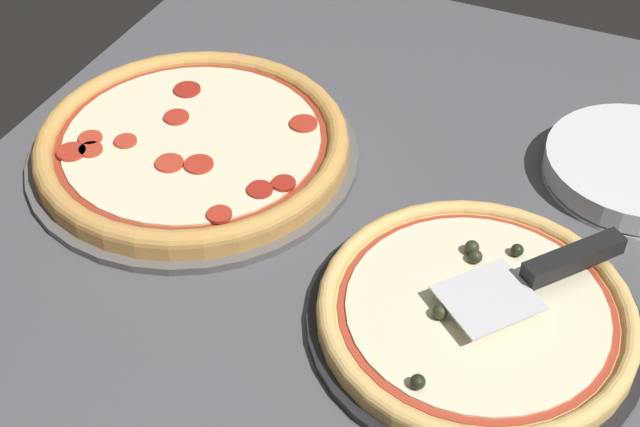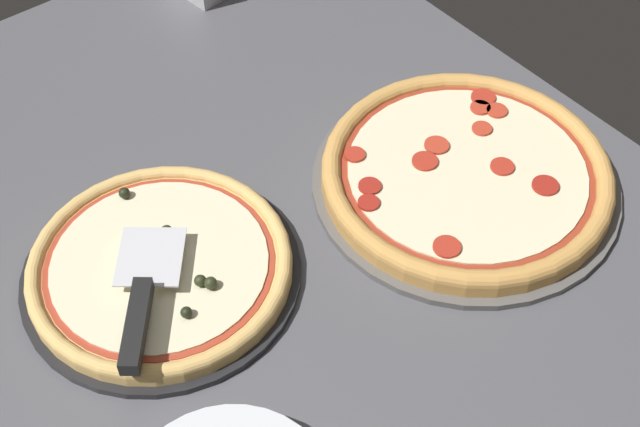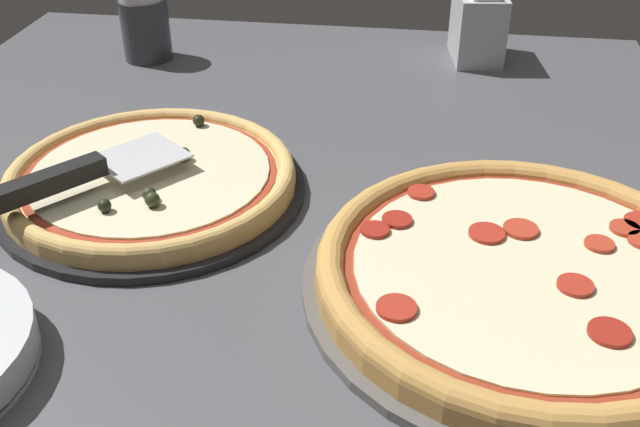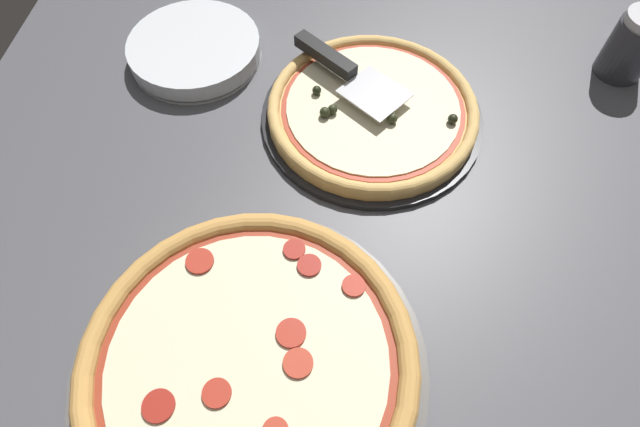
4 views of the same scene
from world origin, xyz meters
TOP-DOWN VIEW (x-y plane):
  - ground_plane at (0.00, 0.00)cm, footprint 123.44×105.34cm
  - pizza_pan_front at (-1.65, -11.58)cm, footprint 34.16×34.16cm
  - pizza_front at (-1.64, -11.57)cm, footprint 32.11×32.11cm
  - pizza_pan_back at (10.59, 28.16)cm, footprint 40.94×40.94cm
  - pizza_back at (10.58, 28.16)cm, footprint 38.49×38.49cm
  - serving_spatula at (4.38, -17.44)cm, footprint 19.10×16.85cm
  - plate_stack at (28.56, -22.48)cm, footprint 21.91×21.91cm
  - parmesan_shaker at (-41.82, -26.09)cm, footprint 7.51×7.51cm

SIDE VIEW (x-z plane):
  - ground_plane at x=0.00cm, z-range -3.60..0.00cm
  - pizza_pan_front at x=-1.65cm, z-range 0.00..1.00cm
  - pizza_pan_back at x=10.59cm, z-range 0.00..1.00cm
  - plate_stack at x=28.56cm, z-range 0.00..3.50cm
  - pizza_front at x=-1.64cm, z-range 0.48..3.97cm
  - pizza_back at x=10.58cm, z-range 0.93..3.98cm
  - serving_spatula at x=4.38cm, z-range 4.27..6.27cm
  - parmesan_shaker at x=-41.82cm, z-range -0.10..10.72cm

